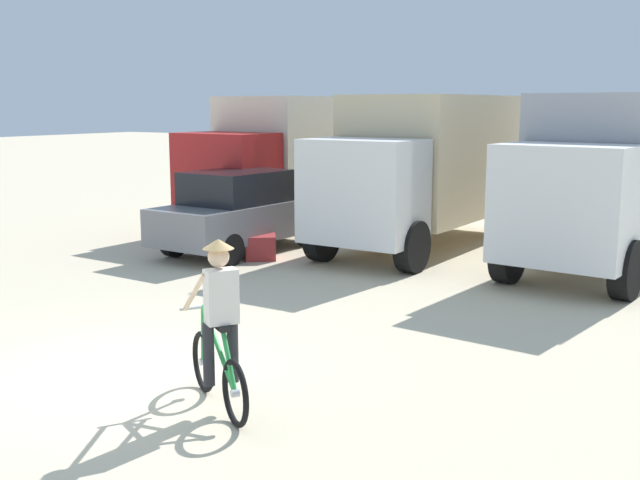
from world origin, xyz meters
TOP-DOWN VIEW (x-y plane):
  - ground_plane at (0.00, 0.00)m, footprint 120.00×120.00m
  - box_truck_cream_rv at (-4.64, 11.00)m, footprint 2.69×6.85m
  - box_truck_tan_camper at (-0.37, 9.77)m, footprint 2.59×6.82m
  - box_truck_grey_hauler at (3.65, 9.74)m, footprint 3.01×6.95m
  - sedan_parked at (-3.51, 7.04)m, footprint 2.00×4.29m
  - cyclist_orange_shirt at (1.65, -0.13)m, footprint 1.49×0.99m
  - supply_crate at (-2.70, 6.63)m, footprint 0.94×0.97m

SIDE VIEW (x-z plane):
  - ground_plane at x=0.00m, z-range 0.00..0.00m
  - supply_crate at x=-2.70m, z-range 0.00..0.50m
  - cyclist_orange_shirt at x=1.65m, z-range -0.06..1.76m
  - sedan_parked at x=-3.51m, z-range 0.00..1.76m
  - box_truck_cream_rv at x=-4.64m, z-range 0.20..3.55m
  - box_truck_tan_camper at x=-0.37m, z-range 0.20..3.55m
  - box_truck_grey_hauler at x=3.65m, z-range 0.20..3.55m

